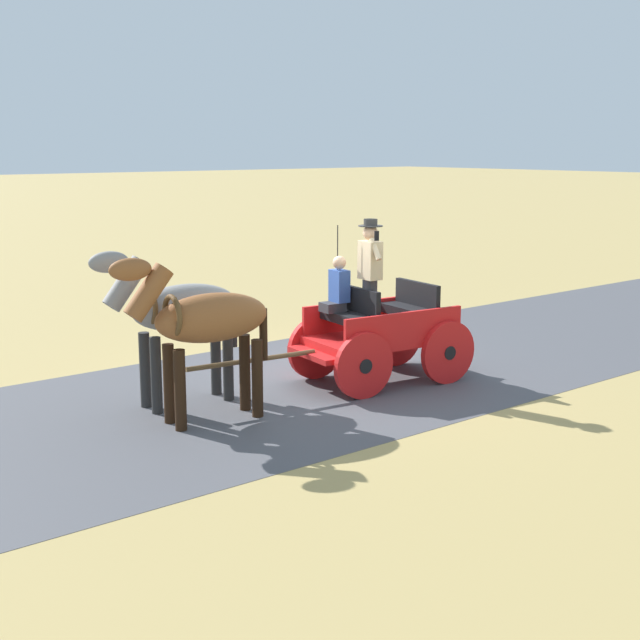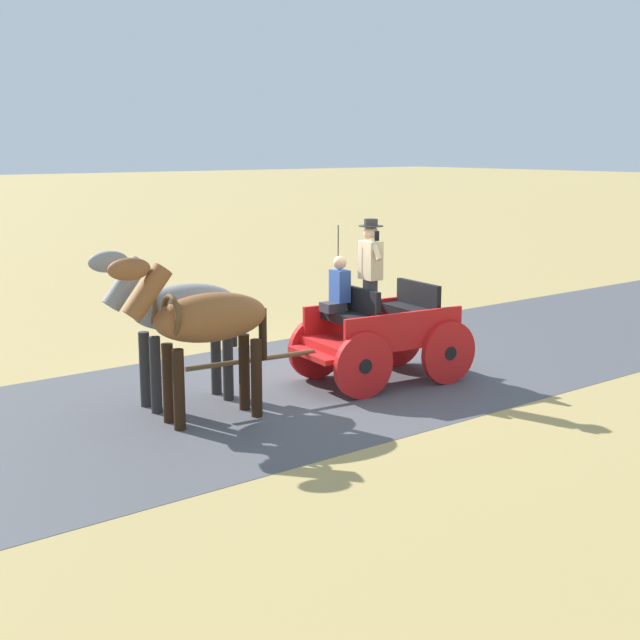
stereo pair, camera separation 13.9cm
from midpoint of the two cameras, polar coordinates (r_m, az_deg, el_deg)
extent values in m
plane|color=tan|center=(13.62, 1.43, -3.78)|extent=(200.00, 200.00, 0.00)
cube|color=#4C4C51|center=(13.62, 1.43, -3.76)|extent=(5.43, 160.00, 0.01)
cube|color=red|center=(13.32, 4.36, -1.23)|extent=(1.46, 2.33, 0.12)
cube|color=red|center=(12.81, 5.85, -0.48)|extent=(0.32, 2.08, 0.44)
cube|color=red|center=(13.72, 3.00, 0.35)|extent=(0.32, 2.08, 0.44)
cube|color=red|center=(12.69, -0.15, -2.29)|extent=(1.10, 0.37, 0.08)
cube|color=red|center=(14.07, 8.33, -1.39)|extent=(0.74, 0.29, 0.06)
cube|color=black|center=(12.90, 2.19, 0.11)|extent=(1.06, 0.48, 0.14)
cube|color=black|center=(12.96, 2.87, 1.15)|extent=(1.02, 0.21, 0.44)
cube|color=black|center=(13.53, 6.09, 0.58)|extent=(1.06, 0.48, 0.14)
cube|color=black|center=(13.60, 6.72, 1.56)|extent=(1.02, 0.21, 0.44)
cylinder|color=red|center=(12.41, 3.18, -3.00)|extent=(0.22, 0.96, 0.96)
cylinder|color=black|center=(12.41, 3.18, -3.00)|extent=(0.15, 0.22, 0.21)
cylinder|color=red|center=(13.47, 0.07, -1.84)|extent=(0.22, 0.96, 0.96)
cylinder|color=black|center=(13.47, 0.07, -1.84)|extent=(0.15, 0.22, 0.21)
cylinder|color=red|center=(13.32, 8.67, -2.12)|extent=(0.22, 0.96, 0.96)
cylinder|color=black|center=(13.32, 8.67, -2.12)|extent=(0.15, 0.22, 0.21)
cylinder|color=red|center=(14.31, 5.35, -1.10)|extent=(0.22, 0.96, 0.96)
cylinder|color=black|center=(14.31, 5.35, -1.10)|extent=(0.15, 0.22, 0.21)
cylinder|color=brown|center=(12.21, -4.10, -2.62)|extent=(0.32, 1.99, 0.07)
cylinder|color=black|center=(13.04, 1.49, 3.35)|extent=(0.02, 0.02, 1.30)
cylinder|color=#2D2D33|center=(12.91, 3.58, 0.69)|extent=(0.22, 0.22, 0.90)
cube|color=tan|center=(12.79, 3.62, 3.91)|extent=(0.36, 0.26, 0.56)
sphere|color=tan|center=(12.75, 3.65, 5.69)|extent=(0.22, 0.22, 0.22)
cylinder|color=black|center=(12.74, 3.65, 6.14)|extent=(0.36, 0.36, 0.01)
cylinder|color=black|center=(12.74, 3.65, 6.36)|extent=(0.20, 0.20, 0.10)
cylinder|color=tan|center=(12.60, 3.95, 4.61)|extent=(0.27, 0.11, 0.32)
cube|color=black|center=(12.52, 4.05, 5.49)|extent=(0.03, 0.07, 0.14)
cube|color=#2D2D33|center=(13.02, 1.15, 0.85)|extent=(0.32, 0.35, 0.14)
cube|color=#2D4C99|center=(13.03, 1.60, 2.24)|extent=(0.32, 0.24, 0.48)
sphere|color=tan|center=(12.98, 1.61, 3.76)|extent=(0.20, 0.20, 0.20)
ellipsoid|color=brown|center=(11.33, -6.75, 0.17)|extent=(0.75, 1.62, 0.64)
cylinder|color=black|center=(11.15, -8.83, -4.53)|extent=(0.15, 0.15, 1.05)
cylinder|color=black|center=(11.48, -9.52, -4.09)|extent=(0.15, 0.15, 1.05)
cylinder|color=black|center=(11.59, -3.82, -3.81)|extent=(0.15, 0.15, 1.05)
cylinder|color=black|center=(11.91, -4.62, -3.42)|extent=(0.15, 0.15, 1.05)
cylinder|color=brown|center=(10.95, -10.82, 1.79)|extent=(0.34, 0.68, 0.73)
ellipsoid|color=brown|center=(10.83, -11.98, 3.26)|extent=(0.29, 0.56, 0.28)
cube|color=black|center=(10.95, -10.73, 1.98)|extent=(0.12, 0.51, 0.56)
cylinder|color=black|center=(11.71, -3.41, -0.92)|extent=(0.11, 0.11, 0.70)
torus|color=brown|center=(11.11, -9.33, 0.29)|extent=(0.55, 0.14, 0.55)
ellipsoid|color=gray|center=(12.11, -8.46, 0.85)|extent=(0.67, 1.60, 0.64)
cylinder|color=#272726|center=(11.91, -10.32, -3.55)|extent=(0.15, 0.15, 1.05)
cylinder|color=#272726|center=(12.24, -11.02, -3.18)|extent=(0.15, 0.15, 1.05)
cylinder|color=#272726|center=(12.38, -5.70, -2.86)|extent=(0.15, 0.15, 1.05)
cylinder|color=#272726|center=(12.69, -6.49, -2.53)|extent=(0.15, 0.15, 1.05)
cylinder|color=gray|center=(11.71, -12.23, 2.34)|extent=(0.31, 0.67, 0.73)
ellipsoid|color=gray|center=(11.59, -13.30, 3.72)|extent=(0.26, 0.55, 0.28)
cube|color=#272726|center=(11.72, -12.14, 2.53)|extent=(0.10, 0.51, 0.56)
cylinder|color=#272726|center=(12.50, -5.36, -0.16)|extent=(0.11, 0.11, 0.70)
torus|color=brown|center=(11.88, -10.84, 0.95)|extent=(0.55, 0.11, 0.55)
camera|label=1|loc=(0.07, -89.68, 0.06)|focal=49.11mm
camera|label=2|loc=(0.07, 90.32, -0.06)|focal=49.11mm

